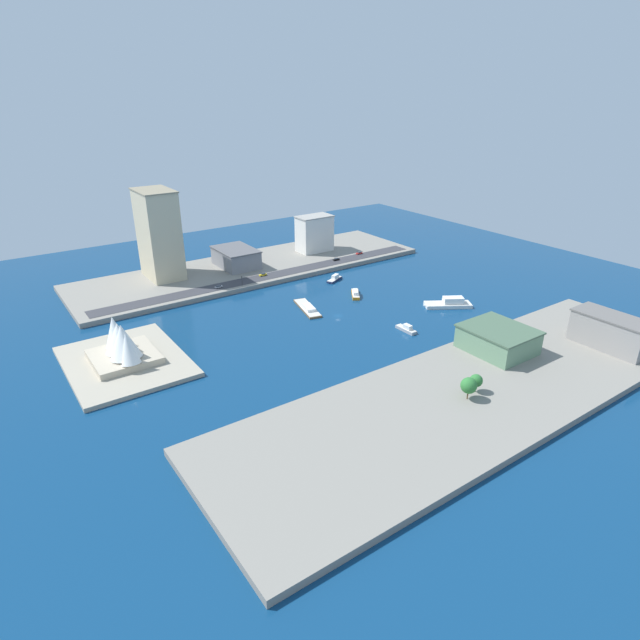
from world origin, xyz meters
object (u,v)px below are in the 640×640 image
(yacht_sleek_gray, at_px, (406,329))
(sedan_silver, at_px, (219,287))
(terminal_long_green, at_px, (498,339))
(ferry_white_commuter, at_px, (449,303))
(suv_black, at_px, (336,259))
(patrol_launch_navy, at_px, (335,279))
(carpark_squat_concrete, at_px, (611,332))
(warehouse_low_gray, at_px, (236,257))
(pickup_red, at_px, (359,253))
(barge_flat_brown, at_px, (308,308))
(opera_landmark, at_px, (122,343))
(hotel_broad_white, at_px, (314,233))
(office_block_beige, at_px, (159,234))
(traffic_light_waterfront, at_px, (242,280))
(water_taxi_orange, at_px, (355,294))
(taxi_yellow_cab, at_px, (263,275))

(yacht_sleek_gray, distance_m, sedan_silver, 119.74)
(terminal_long_green, bearing_deg, ferry_white_commuter, -27.41)
(suv_black, bearing_deg, sedan_silver, 92.32)
(patrol_launch_navy, bearing_deg, carpark_squat_concrete, -163.74)
(terminal_long_green, height_order, warehouse_low_gray, warehouse_low_gray)
(sedan_silver, bearing_deg, pickup_red, -86.85)
(barge_flat_brown, height_order, warehouse_low_gray, warehouse_low_gray)
(suv_black, relative_size, opera_landmark, 0.15)
(pickup_red, bearing_deg, barge_flat_brown, 125.02)
(hotel_broad_white, bearing_deg, yacht_sleek_gray, 164.59)
(hotel_broad_white, height_order, sedan_silver, hotel_broad_white)
(ferry_white_commuter, height_order, office_block_beige, office_block_beige)
(terminal_long_green, height_order, pickup_red, terminal_long_green)
(terminal_long_green, distance_m, warehouse_low_gray, 187.40)
(traffic_light_waterfront, bearing_deg, opera_landmark, 121.37)
(water_taxi_orange, distance_m, warehouse_low_gray, 92.51)
(ferry_white_commuter, xyz_separation_m, patrol_launch_navy, (73.08, 27.36, -0.65))
(yacht_sleek_gray, xyz_separation_m, patrol_launch_navy, (83.30, -15.87, -0.02))
(water_taxi_orange, height_order, patrol_launch_navy, patrol_launch_navy)
(carpark_squat_concrete, bearing_deg, ferry_white_commuter, 12.29)
(taxi_yellow_cab, height_order, opera_landmark, opera_landmark)
(sedan_silver, bearing_deg, yacht_sleek_gray, -152.66)
(barge_flat_brown, distance_m, pickup_red, 104.42)
(yacht_sleek_gray, bearing_deg, office_block_beige, 27.05)
(warehouse_low_gray, relative_size, traffic_light_waterfront, 5.15)
(office_block_beige, height_order, suv_black, office_block_beige)
(warehouse_low_gray, distance_m, pickup_red, 90.47)
(barge_flat_brown, height_order, opera_landmark, opera_landmark)
(patrol_launch_navy, relative_size, opera_landmark, 0.44)
(yacht_sleek_gray, bearing_deg, taxi_yellow_cab, 11.17)
(water_taxi_orange, bearing_deg, hotel_broad_white, -18.52)
(office_block_beige, bearing_deg, opera_landmark, 151.28)
(barge_flat_brown, xyz_separation_m, opera_landmark, (-4.77, 102.91, 9.23))
(ferry_white_commuter, distance_m, water_taxi_orange, 55.17)
(office_block_beige, bearing_deg, traffic_light_waterfront, -143.97)
(barge_flat_brown, distance_m, sedan_silver, 61.17)
(ferry_white_commuter, relative_size, carpark_squat_concrete, 0.77)
(suv_black, distance_m, taxi_yellow_cab, 58.76)
(ferry_white_commuter, relative_size, hotel_broad_white, 1.02)
(ferry_white_commuter, distance_m, traffic_light_waterfront, 124.38)
(sedan_silver, bearing_deg, terminal_long_green, -154.95)
(ferry_white_commuter, bearing_deg, opera_landmark, 77.59)
(patrol_launch_navy, relative_size, sedan_silver, 3.04)
(sedan_silver, bearing_deg, barge_flat_brown, -151.26)
(terminal_long_green, bearing_deg, office_block_beige, 25.31)
(pickup_red, bearing_deg, suv_black, 96.46)
(patrol_launch_navy, xyz_separation_m, suv_black, (26.77, -21.07, 2.56))
(patrol_launch_navy, bearing_deg, traffic_light_waterfront, 72.99)
(water_taxi_orange, height_order, suv_black, suv_black)
(yacht_sleek_gray, height_order, carpark_squat_concrete, carpark_squat_concrete)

